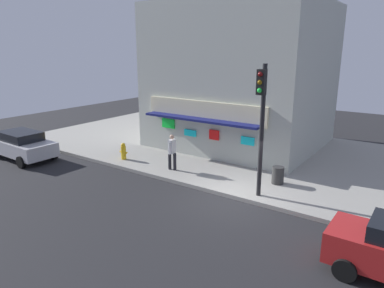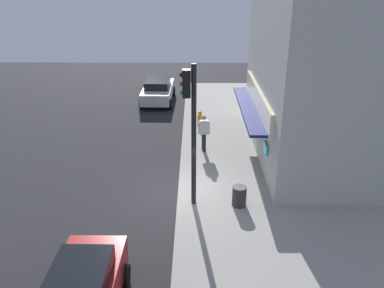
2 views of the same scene
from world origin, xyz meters
The scene contains 8 objects.
ground_plane centered at (0.00, 0.00, 0.00)m, with size 50.68×50.68×0.00m, color #232326.
sidewalk centered at (0.00, 6.30, 0.08)m, with size 33.78×12.60×0.17m, color gray.
corner_building centered at (-3.78, 7.90, 4.39)m, with size 9.62×9.37×8.46m.
traffic_light centered at (0.87, 0.53, 3.58)m, with size 0.32×0.58×5.34m.
fire_hydrant centered at (-7.29, 0.96, 0.61)m, with size 0.52×0.28×0.92m.
trash_can centered at (1.02, 2.34, 0.56)m, with size 0.54×0.54×0.78m, color #2D2D2D.
pedestrian centered at (-4.03, 1.11, 1.16)m, with size 0.47×0.57×1.81m.
parked_car_silver centered at (-12.52, -1.85, 0.82)m, with size 4.52×2.19×1.56m.
Camera 2 is at (14.06, 0.66, 8.32)m, focal length 37.60 mm.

